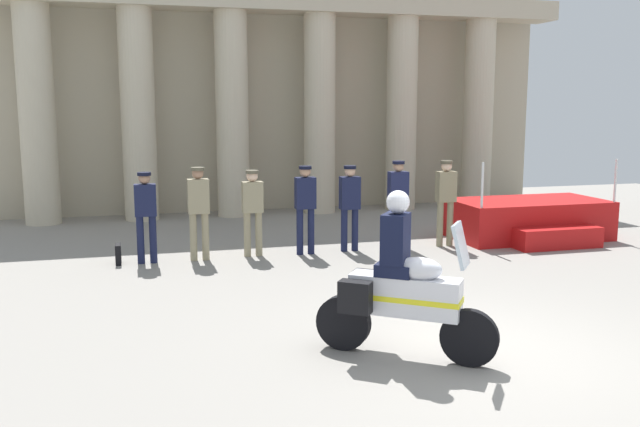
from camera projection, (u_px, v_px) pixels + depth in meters
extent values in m
plane|color=gray|center=(478.00, 351.00, 7.87)|extent=(28.00, 28.00, 0.00)
cube|color=#B6AB91|center=(269.00, 92.00, 18.36)|extent=(15.65, 0.30, 6.38)
cylinder|color=beige|center=(37.00, 116.00, 15.97)|extent=(0.82, 0.82, 5.15)
cylinder|color=beige|center=(138.00, 116.00, 16.58)|extent=(0.82, 0.82, 5.15)
cylinder|color=beige|center=(232.00, 115.00, 17.19)|extent=(0.82, 0.82, 5.15)
cylinder|color=beige|center=(320.00, 115.00, 17.79)|extent=(0.82, 0.82, 5.15)
cylinder|color=beige|center=(401.00, 115.00, 18.40)|extent=(0.82, 0.82, 5.15)
cylinder|color=beige|center=(478.00, 114.00, 19.00)|extent=(0.82, 0.82, 5.15)
cube|color=#BEB297|center=(276.00, 2.00, 17.05)|extent=(15.65, 1.02, 0.50)
cube|color=#B71414|center=(528.00, 219.00, 14.57)|extent=(3.24, 1.69, 0.83)
cube|color=#B71414|center=(558.00, 238.00, 13.56)|extent=(1.78, 0.50, 0.41)
cylinder|color=silver|center=(482.00, 185.00, 13.30)|extent=(0.05, 0.05, 0.90)
cylinder|color=silver|center=(615.00, 181.00, 14.11)|extent=(0.05, 0.05, 0.90)
cylinder|color=#141938|center=(141.00, 240.00, 12.19)|extent=(0.13, 0.13, 0.86)
cylinder|color=#141938|center=(153.00, 239.00, 12.25)|extent=(0.13, 0.13, 0.86)
cube|color=#141938|center=(145.00, 200.00, 12.11)|extent=(0.38, 0.22, 0.57)
sphere|color=#997056|center=(144.00, 178.00, 12.05)|extent=(0.21, 0.21, 0.21)
cylinder|color=black|center=(144.00, 174.00, 12.03)|extent=(0.24, 0.24, 0.06)
cylinder|color=gray|center=(193.00, 237.00, 12.42)|extent=(0.13, 0.13, 0.87)
cylinder|color=gray|center=(206.00, 237.00, 12.48)|extent=(0.13, 0.13, 0.87)
cube|color=gray|center=(198.00, 196.00, 12.33)|extent=(0.38, 0.22, 0.63)
sphere|color=#997056|center=(198.00, 173.00, 12.27)|extent=(0.21, 0.21, 0.21)
cylinder|color=brown|center=(198.00, 169.00, 12.25)|extent=(0.24, 0.24, 0.06)
cylinder|color=gray|center=(247.00, 235.00, 12.77)|extent=(0.13, 0.13, 0.84)
cylinder|color=gray|center=(259.00, 234.00, 12.83)|extent=(0.13, 0.13, 0.84)
cube|color=gray|center=(252.00, 197.00, 12.69)|extent=(0.38, 0.22, 0.58)
sphere|color=beige|center=(252.00, 176.00, 12.63)|extent=(0.21, 0.21, 0.21)
cylinder|color=brown|center=(252.00, 172.00, 12.62)|extent=(0.24, 0.24, 0.06)
cylinder|color=#141938|center=(300.00, 232.00, 12.93)|extent=(0.13, 0.13, 0.88)
cylinder|color=#141938|center=(311.00, 231.00, 12.99)|extent=(0.13, 0.13, 0.88)
cube|color=#141938|center=(305.00, 193.00, 12.85)|extent=(0.38, 0.22, 0.60)
sphere|color=tan|center=(305.00, 172.00, 12.78)|extent=(0.21, 0.21, 0.21)
cylinder|color=black|center=(305.00, 168.00, 12.77)|extent=(0.24, 0.24, 0.06)
cylinder|color=#141938|center=(344.00, 230.00, 13.22)|extent=(0.13, 0.13, 0.83)
cylinder|color=#141938|center=(355.00, 230.00, 13.28)|extent=(0.13, 0.13, 0.83)
cube|color=#141938|center=(350.00, 193.00, 13.14)|extent=(0.38, 0.22, 0.63)
sphere|color=tan|center=(350.00, 171.00, 13.07)|extent=(0.21, 0.21, 0.21)
cylinder|color=black|center=(350.00, 167.00, 13.06)|extent=(0.24, 0.24, 0.06)
cylinder|color=#191E42|center=(392.00, 226.00, 13.56)|extent=(0.13, 0.13, 0.87)
cylinder|color=#191E42|center=(403.00, 226.00, 13.62)|extent=(0.13, 0.13, 0.87)
cube|color=#191E42|center=(398.00, 188.00, 13.47)|extent=(0.38, 0.22, 0.66)
sphere|color=tan|center=(398.00, 166.00, 13.40)|extent=(0.21, 0.21, 0.21)
cylinder|color=black|center=(399.00, 162.00, 13.39)|extent=(0.24, 0.24, 0.06)
cylinder|color=#847A5B|center=(440.00, 224.00, 13.68)|extent=(0.13, 0.13, 0.91)
cylinder|color=#847A5B|center=(450.00, 224.00, 13.74)|extent=(0.13, 0.13, 0.91)
cube|color=#847A5B|center=(446.00, 187.00, 13.59)|extent=(0.38, 0.22, 0.61)
sphere|color=beige|center=(447.00, 166.00, 13.53)|extent=(0.21, 0.21, 0.21)
cylinder|color=#4F4937|center=(447.00, 162.00, 13.51)|extent=(0.24, 0.24, 0.06)
cylinder|color=black|center=(469.00, 338.00, 7.38)|extent=(0.57, 0.46, 0.64)
cylinder|color=black|center=(344.00, 323.00, 7.90)|extent=(0.60, 0.50, 0.64)
cube|color=silver|center=(405.00, 296.00, 7.58)|extent=(1.19, 1.00, 0.44)
ellipsoid|color=silver|center=(419.00, 269.00, 7.48)|extent=(0.61, 0.57, 0.26)
cube|color=yellow|center=(405.00, 297.00, 7.58)|extent=(1.21, 1.02, 0.06)
cube|color=silver|center=(461.00, 245.00, 7.27)|extent=(0.37, 0.41, 0.47)
cube|color=black|center=(369.00, 286.00, 8.00)|extent=(0.40, 0.36, 0.36)
cube|color=black|center=(355.00, 297.00, 7.52)|extent=(0.40, 0.36, 0.36)
cube|color=black|center=(395.00, 269.00, 7.58)|extent=(0.52, 0.51, 0.14)
cube|color=black|center=(396.00, 239.00, 7.52)|extent=(0.42, 0.44, 0.56)
sphere|color=silver|center=(398.00, 202.00, 7.45)|extent=(0.26, 0.26, 0.26)
cube|color=black|center=(118.00, 254.00, 12.19)|extent=(0.10, 0.32, 0.36)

